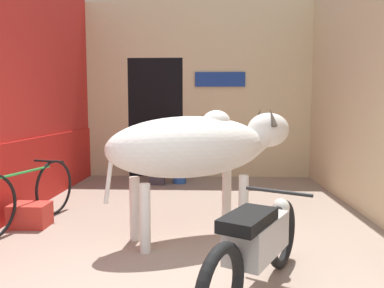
% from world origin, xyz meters
% --- Properties ---
extents(wall_left_shopfront, '(0.25, 5.29, 3.54)m').
position_xyz_m(wall_left_shopfront, '(-2.35, 2.63, 1.71)').
color(wall_left_shopfront, red).
rests_on(wall_left_shopfront, ground_plane).
extents(wall_back_with_doorway, '(4.53, 0.93, 3.54)m').
position_xyz_m(wall_back_with_doorway, '(-0.35, 5.56, 1.55)').
color(wall_back_with_doorway, beige).
rests_on(wall_back_with_doorway, ground_plane).
extents(wall_right_with_door, '(0.22, 5.29, 3.54)m').
position_xyz_m(wall_right_with_door, '(2.35, 2.59, 1.75)').
color(wall_right_with_door, beige).
rests_on(wall_right_with_door, ground_plane).
extents(cow, '(2.19, 1.43, 1.42)m').
position_xyz_m(cow, '(0.11, 1.71, 1.00)').
color(cow, silver).
rests_on(cow, ground_plane).
extents(motorcycle_near, '(0.96, 1.64, 0.73)m').
position_xyz_m(motorcycle_near, '(0.58, 0.43, 0.41)').
color(motorcycle_near, black).
rests_on(motorcycle_near, ground_plane).
extents(bicycle, '(0.56, 1.74, 0.75)m').
position_xyz_m(bicycle, '(-1.96, 1.98, 0.38)').
color(bicycle, black).
rests_on(bicycle, ground_plane).
extents(shopkeeper_seated, '(0.40, 0.34, 1.15)m').
position_xyz_m(shopkeeper_seated, '(-0.73, 4.56, 0.60)').
color(shopkeeper_seated, '#3D3842').
rests_on(shopkeeper_seated, ground_plane).
extents(plastic_stool, '(0.35, 0.35, 0.40)m').
position_xyz_m(plastic_stool, '(-0.33, 4.61, 0.22)').
color(plastic_stool, '#2856B2').
rests_on(plastic_stool, ground_plane).
extents(crate, '(0.44, 0.32, 0.28)m').
position_xyz_m(crate, '(-1.92, 1.97, 0.14)').
color(crate, red).
rests_on(crate, ground_plane).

